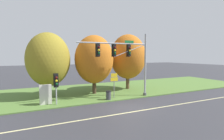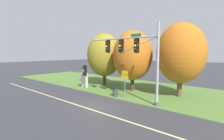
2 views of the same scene
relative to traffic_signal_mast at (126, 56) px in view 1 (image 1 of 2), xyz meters
The scene contains 11 objects.
ground_plane 5.81m from the traffic_signal_mast, 116.68° to the right, with size 160.00×160.00×0.00m, color #333338.
lane_stripe 6.52m from the traffic_signal_mast, 109.89° to the right, with size 36.00×0.16×0.01m, color beige.
grass_verge 7.10m from the traffic_signal_mast, 106.70° to the left, with size 48.00×11.50×0.10m, color #517533.
traffic_signal_mast is the anchor object (origin of this frame).
pedestrian_signal_near_kerb 7.78m from the traffic_signal_mast, behind, with size 0.46×0.55×2.99m.
route_sign_post 3.05m from the traffic_signal_mast, 161.72° to the left, with size 0.88×0.08×2.76m.
tree_nearest_road 8.68m from the traffic_signal_mast, 152.11° to the left, with size 4.78×4.78×7.19m.
tree_left_of_mast 4.30m from the traffic_signal_mast, 125.48° to the left, with size 4.65×4.65×7.09m.
tree_behind_signpost 5.24m from the traffic_signal_mast, 57.69° to the left, with size 4.90×4.90×7.55m.
info_kiosk 9.10m from the traffic_signal_mast, behind, with size 1.10×0.24×1.90m.
trash_bin 4.64m from the traffic_signal_mast, behind, with size 0.56×0.56×0.93m.
Camera 1 is at (-8.04, -13.44, 4.75)m, focal length 28.00 mm.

